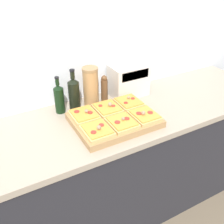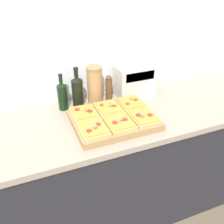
{
  "view_description": "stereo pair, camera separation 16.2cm",
  "coord_description": "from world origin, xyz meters",
  "px_view_note": "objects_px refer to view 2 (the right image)",
  "views": [
    {
      "loc": [
        -0.61,
        -0.93,
        1.81
      ],
      "look_at": [
        0.05,
        0.28,
        0.95
      ],
      "focal_mm": 42.0,
      "sensor_mm": 36.0,
      "label": 1
    },
    {
      "loc": [
        -0.46,
        -1.0,
        1.81
      ],
      "look_at": [
        0.05,
        0.28,
        0.95
      ],
      "focal_mm": 42.0,
      "sensor_mm": 36.0,
      "label": 2
    }
  ],
  "objects_px": {
    "grain_jar_tall": "(95,85)",
    "toaster_oven": "(134,81)",
    "wine_bottle": "(77,91)",
    "pepper_mill": "(109,88)",
    "cutting_board": "(114,120)",
    "olive_oil_bottle": "(62,95)"
  },
  "relations": [
    {
      "from": "grain_jar_tall",
      "to": "toaster_oven",
      "type": "distance_m",
      "value": 0.3
    },
    {
      "from": "wine_bottle",
      "to": "toaster_oven",
      "type": "distance_m",
      "value": 0.42
    },
    {
      "from": "pepper_mill",
      "to": "toaster_oven",
      "type": "relative_size",
      "value": 0.66
    },
    {
      "from": "pepper_mill",
      "to": "cutting_board",
      "type": "bearing_deg",
      "value": -105.27
    },
    {
      "from": "wine_bottle",
      "to": "grain_jar_tall",
      "type": "relative_size",
      "value": 1.05
    },
    {
      "from": "grain_jar_tall",
      "to": "toaster_oven",
      "type": "xyz_separation_m",
      "value": [
        0.3,
        -0.0,
        -0.02
      ]
    },
    {
      "from": "olive_oil_bottle",
      "to": "wine_bottle",
      "type": "distance_m",
      "value": 0.1
    },
    {
      "from": "olive_oil_bottle",
      "to": "grain_jar_tall",
      "type": "relative_size",
      "value": 0.94
    },
    {
      "from": "olive_oil_bottle",
      "to": "pepper_mill",
      "type": "relative_size",
      "value": 1.31
    },
    {
      "from": "olive_oil_bottle",
      "to": "toaster_oven",
      "type": "relative_size",
      "value": 0.87
    },
    {
      "from": "olive_oil_bottle",
      "to": "grain_jar_tall",
      "type": "xyz_separation_m",
      "value": [
        0.23,
        0.0,
        0.03
      ]
    },
    {
      "from": "grain_jar_tall",
      "to": "pepper_mill",
      "type": "height_order",
      "value": "grain_jar_tall"
    },
    {
      "from": "pepper_mill",
      "to": "toaster_oven",
      "type": "height_order",
      "value": "toaster_oven"
    },
    {
      "from": "cutting_board",
      "to": "wine_bottle",
      "type": "bearing_deg",
      "value": 117.45
    },
    {
      "from": "toaster_oven",
      "to": "cutting_board",
      "type": "bearing_deg",
      "value": -134.12
    },
    {
      "from": "olive_oil_bottle",
      "to": "cutting_board",
      "type": "bearing_deg",
      "value": -48.61
    },
    {
      "from": "olive_oil_bottle",
      "to": "wine_bottle",
      "type": "xyz_separation_m",
      "value": [
        0.1,
        0.0,
        0.01
      ]
    },
    {
      "from": "wine_bottle",
      "to": "cutting_board",
      "type": "bearing_deg",
      "value": -62.55
    },
    {
      "from": "grain_jar_tall",
      "to": "toaster_oven",
      "type": "relative_size",
      "value": 0.92
    },
    {
      "from": "pepper_mill",
      "to": "toaster_oven",
      "type": "distance_m",
      "value": 0.2
    },
    {
      "from": "cutting_board",
      "to": "olive_oil_bottle",
      "type": "height_order",
      "value": "olive_oil_bottle"
    },
    {
      "from": "wine_bottle",
      "to": "pepper_mill",
      "type": "height_order",
      "value": "wine_bottle"
    }
  ]
}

